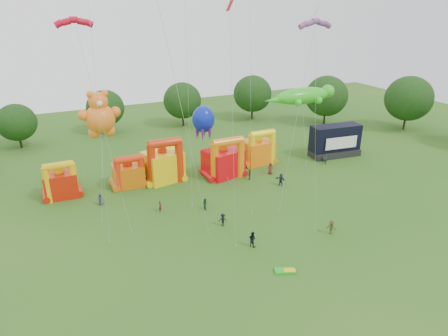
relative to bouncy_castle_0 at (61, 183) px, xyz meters
name	(u,v)px	position (x,y,z in m)	size (l,w,h in m)	color
ground	(295,278)	(19.44, -29.10, -2.16)	(160.00, 160.00, 0.00)	#235718
tree_ring	(285,223)	(18.26, -28.49, 4.10)	(122.73, 124.82, 12.07)	#352314
bouncy_castle_0	(61,183)	(0.00, 0.00, 0.00)	(4.58, 3.75, 5.62)	red
bouncy_castle_1	(129,174)	(9.38, -0.38, -0.18)	(4.70, 3.88, 5.15)	#D35D0B
bouncy_castle_2	(164,164)	(14.69, -0.75, 0.55)	(6.19, 5.33, 7.15)	yellow
bouncy_castle_3	(224,161)	(23.86, -2.91, 0.37)	(6.51, 5.69, 6.69)	red
bouncy_castle_4	(258,150)	(31.38, -0.50, 0.19)	(5.26, 4.34, 6.17)	orange
stage_trailer	(335,141)	(45.54, -3.10, 0.56)	(9.27, 4.32, 5.63)	black
teddy_bear_kite	(101,156)	(5.30, -4.73, 4.83)	(5.49, 9.23, 15.13)	orange
gecko_kite	(304,115)	(38.78, -2.47, 5.86)	(13.67, 7.68, 12.55)	green
octopus_kite	(207,132)	(23.03, 1.76, 3.79)	(3.69, 11.25, 10.12)	#0B21AE
parafoil_kites	(235,121)	(20.07, -14.03, 10.11)	(32.78, 10.83, 29.02)	red
diamond_kites	(209,89)	(17.08, -13.16, 14.10)	(25.24, 19.29, 39.34)	red
folded_kite_bundle	(285,271)	(19.08, -27.85, -2.02)	(2.23, 1.68, 0.31)	green
spectator_0	(100,199)	(4.44, -4.83, -1.34)	(0.80, 0.52, 1.64)	#2A2E47
spectator_1	(160,206)	(11.23, -10.13, -1.39)	(0.56, 0.37, 1.53)	#571823
spectator_2	(205,204)	(16.84, -12.01, -1.37)	(0.77, 0.60, 1.58)	#193F21
spectator_3	(223,220)	(17.16, -16.84, -1.34)	(1.06, 0.61, 1.65)	black
spectator_4	(250,174)	(26.79, -5.95, -1.33)	(0.98, 0.41, 1.67)	#45401B
spectator_5	(281,180)	(29.98, -9.89, -1.22)	(1.75, 0.56, 1.88)	#25243C
spectator_6	(270,169)	(30.80, -5.52, -1.21)	(0.93, 0.60, 1.90)	maroon
spectator_7	(326,159)	(41.62, -5.82, -1.28)	(0.64, 0.42, 1.75)	#153624
spectator_8	(252,239)	(18.29, -22.28, -1.24)	(0.89, 0.69, 1.83)	black
spectator_9	(331,227)	(28.06, -23.93, -1.29)	(1.12, 0.64, 1.73)	#3E3619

